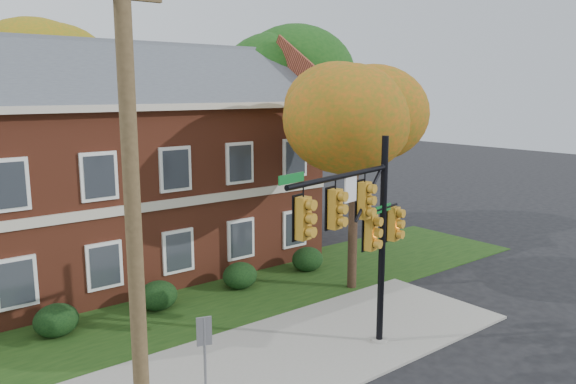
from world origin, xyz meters
TOP-DOWN VIEW (x-y plane):
  - ground at (0.00, 0.00)m, footprint 120.00×120.00m
  - sidewalk at (0.00, 1.00)m, footprint 14.00×5.00m
  - grass_strip at (0.00, 6.00)m, footprint 30.00×6.00m
  - apartment_building at (-2.00, 11.95)m, footprint 18.80×8.80m
  - hedge_left at (-5.50, 6.70)m, footprint 1.40×1.26m
  - hedge_center at (-2.00, 6.70)m, footprint 1.40×1.26m
  - hedge_right at (1.50, 6.70)m, footprint 1.40×1.26m
  - hedge_far_right at (5.00, 6.70)m, footprint 1.40×1.26m
  - tree_near_right at (5.22, 3.87)m, footprint 4.50×4.25m
  - tree_right_rear at (9.31, 12.81)m, footprint 6.30×5.95m
  - tree_far_rear at (-0.66, 19.79)m, footprint 6.84×6.46m
  - traffic_signal at (1.02, -0.32)m, footprint 5.64×1.44m
  - utility_pole at (-5.64, -0.15)m, footprint 1.61×0.36m
  - sign_post at (-4.04, -0.14)m, footprint 0.36×0.15m

SIDE VIEW (x-z plane):
  - ground at x=0.00m, z-range 0.00..0.00m
  - grass_strip at x=0.00m, z-range 0.00..0.04m
  - sidewalk at x=0.00m, z-range 0.00..0.08m
  - hedge_left at x=-5.50m, z-range 0.00..1.05m
  - hedge_center at x=-2.00m, z-range 0.00..1.05m
  - hedge_right at x=1.50m, z-range 0.00..1.05m
  - hedge_far_right at x=5.00m, z-range 0.00..1.05m
  - sign_post at x=-4.04m, z-range 0.45..2.96m
  - traffic_signal at x=1.02m, z-range 0.77..7.20m
  - apartment_building at x=-2.00m, z-range 0.12..9.86m
  - utility_pole at x=-5.64m, z-range 0.07..10.38m
  - tree_near_right at x=5.22m, z-range 2.38..10.96m
  - tree_right_rear at x=9.31m, z-range 2.81..13.43m
  - tree_far_rear at x=-0.66m, z-range 3.08..14.60m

